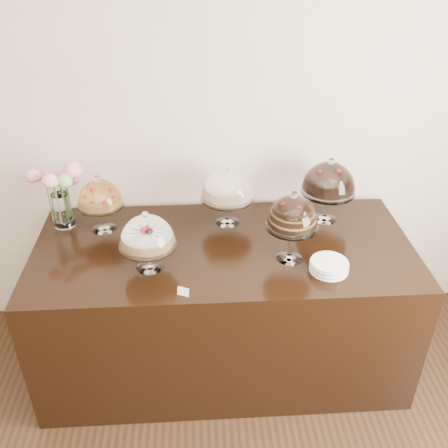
{
  "coord_description": "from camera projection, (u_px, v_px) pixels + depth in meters",
  "views": [
    {
      "loc": [
        0.09,
        0.06,
        2.54
      ],
      "look_at": [
        0.23,
        2.4,
        1.08
      ],
      "focal_mm": 40.0,
      "sensor_mm": 36.0,
      "label": 1
    }
  ],
  "objects": [
    {
      "name": "cake_stand_fruit_tart",
      "position": [
        100.0,
        196.0,
        2.94
      ],
      "size": [
        0.27,
        0.27,
        0.36
      ],
      "color": "white",
      "rests_on": "display_counter"
    },
    {
      "name": "cake_stand_cheesecake",
      "position": [
        228.0,
        187.0,
        2.99
      ],
      "size": [
        0.33,
        0.33,
        0.39
      ],
      "color": "white",
      "rests_on": "display_counter"
    },
    {
      "name": "display_counter",
      "position": [
        224.0,
        305.0,
        3.13
      ],
      "size": [
        2.2,
        1.0,
        0.9
      ],
      "primitive_type": "cube",
      "color": "black",
      "rests_on": "ground"
    },
    {
      "name": "wall_back",
      "position": [
        180.0,
        115.0,
        3.03
      ],
      "size": [
        5.0,
        0.04,
        3.0
      ],
      "primitive_type": "cube",
      "color": "#BDAC98",
      "rests_on": "ground"
    },
    {
      "name": "cake_stand_sugar_sponge",
      "position": [
        147.0,
        235.0,
        2.61
      ],
      "size": [
        0.31,
        0.31,
        0.35
      ],
      "color": "white",
      "rests_on": "display_counter"
    },
    {
      "name": "price_card_left",
      "position": [
        183.0,
        292.0,
        2.51
      ],
      "size": [
        0.06,
        0.04,
        0.04
      ],
      "primitive_type": "cube",
      "rotation": [
        -0.21,
        0.0,
        -0.42
      ],
      "color": "white",
      "rests_on": "display_counter"
    },
    {
      "name": "cake_stand_choco_layer",
      "position": [
        293.0,
        215.0,
        2.64
      ],
      "size": [
        0.28,
        0.28,
        0.42
      ],
      "color": "white",
      "rests_on": "display_counter"
    },
    {
      "name": "cake_stand_dark_choco",
      "position": [
        329.0,
        180.0,
        3.01
      ],
      "size": [
        0.34,
        0.34,
        0.42
      ],
      "color": "white",
      "rests_on": "display_counter"
    },
    {
      "name": "flower_vase",
      "position": [
        60.0,
        188.0,
        2.97
      ],
      "size": [
        0.32,
        0.28,
        0.42
      ],
      "color": "white",
      "rests_on": "display_counter"
    },
    {
      "name": "plate_stack",
      "position": [
        329.0,
        266.0,
        2.68
      ],
      "size": [
        0.2,
        0.2,
        0.06
      ],
      "color": "silver",
      "rests_on": "display_counter"
    }
  ]
}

